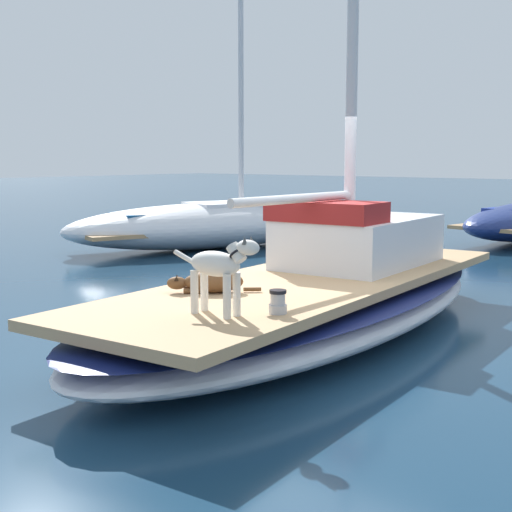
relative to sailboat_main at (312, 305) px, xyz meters
name	(u,v)px	position (x,y,z in m)	size (l,w,h in m)	color
ground_plane	(311,334)	(0.00, 0.00, -0.34)	(120.00, 120.00, 0.00)	navy
sailboat_main	(312,305)	(0.00, 0.00, 0.00)	(3.12, 7.42, 0.66)	white
cabin_house	(356,238)	(-0.10, 1.11, 0.67)	(1.58, 2.33, 0.84)	silver
dog_white	(219,267)	(0.52, -2.13, 0.75)	(0.94, 0.25, 0.70)	silver
dog_brown	(210,282)	(-0.25, -1.42, 0.43)	(0.76, 0.70, 0.22)	brown
deck_winch	(278,302)	(0.87, -1.75, 0.42)	(0.16, 0.16, 0.21)	#B7B7BC
moored_boat_port_side	(214,224)	(-6.27, 5.10, 0.20)	(4.43, 7.34, 5.92)	white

